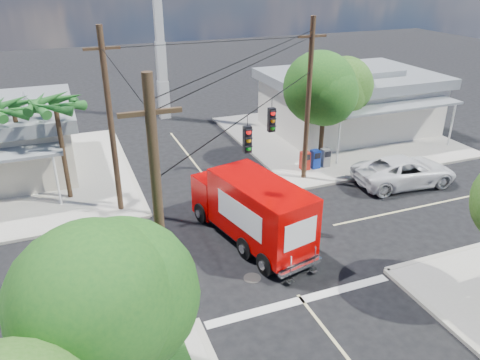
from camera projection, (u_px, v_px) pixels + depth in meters
ground at (256, 242)px, 20.97m from camera, size 120.00×120.00×0.00m
sidewalk_ne at (335, 136)px, 33.74m from camera, size 14.12×14.12×0.14m
sidewalk_nw at (5, 182)px, 26.54m from camera, size 14.12×14.12×0.14m
road_markings at (270, 259)px, 19.72m from camera, size 32.00×32.00×0.01m
building_ne at (349, 100)px, 34.26m from camera, size 11.80×10.20×4.50m
radio_tower at (160, 46)px, 35.68m from camera, size 0.80×0.80×17.00m
tree_sw_front at (105, 307)px, 10.46m from camera, size 3.88×3.78×6.03m
tree_ne_front at (326, 89)px, 27.08m from camera, size 4.21×4.14×6.66m
tree_ne_back at (342, 87)px, 30.04m from camera, size 3.77×3.66×5.82m
palm_nw_front at (55, 106)px, 22.72m from camera, size 3.01×3.08×5.59m
palm_nw_back at (13, 110)px, 23.48m from camera, size 3.01×3.08×5.19m
utility_poles at (209, 137)px, 19.84m from camera, size 12.00×10.68×9.00m
vending_boxes at (315, 159)px, 28.08m from camera, size 1.90×0.50×1.10m
delivery_truck at (252, 209)px, 20.46m from camera, size 3.62×7.40×3.08m
parked_car at (405, 171)px, 26.15m from camera, size 6.01×3.15×1.61m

